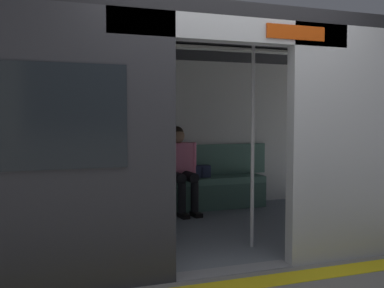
% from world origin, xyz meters
% --- Properties ---
extents(ground_plane, '(60.00, 60.00, 0.00)m').
position_xyz_m(ground_plane, '(0.00, 0.00, 0.00)').
color(ground_plane, gray).
extents(platform_edge_strip, '(8.00, 0.24, 0.01)m').
position_xyz_m(platform_edge_strip, '(0.00, 0.30, 0.00)').
color(platform_edge_strip, yellow).
rests_on(platform_edge_strip, ground_plane).
extents(train_car, '(6.40, 2.93, 2.24)m').
position_xyz_m(train_car, '(0.07, -1.31, 1.51)').
color(train_car, silver).
rests_on(train_car, ground_plane).
extents(bench_seat, '(3.13, 0.44, 0.45)m').
position_xyz_m(bench_seat, '(0.00, -2.42, 0.35)').
color(bench_seat, '#4C7566').
rests_on(bench_seat, ground_plane).
extents(person_seated, '(0.55, 0.69, 1.18)m').
position_xyz_m(person_seated, '(-0.28, -2.37, 0.67)').
color(person_seated, pink).
rests_on(person_seated, ground_plane).
extents(handbag, '(0.26, 0.15, 0.17)m').
position_xyz_m(handbag, '(-0.63, -2.48, 0.54)').
color(handbag, '#262D4C').
rests_on(handbag, bench_seat).
extents(book, '(0.22, 0.26, 0.03)m').
position_xyz_m(book, '(0.11, -2.43, 0.47)').
color(book, silver).
rests_on(book, bench_seat).
extents(grab_pole_door, '(0.04, 0.04, 2.10)m').
position_xyz_m(grab_pole_door, '(0.47, -0.52, 1.05)').
color(grab_pole_door, silver).
rests_on(grab_pole_door, ground_plane).
extents(grab_pole_far, '(0.04, 0.04, 2.10)m').
position_xyz_m(grab_pole_far, '(-0.47, -0.57, 1.05)').
color(grab_pole_far, silver).
rests_on(grab_pole_far, ground_plane).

